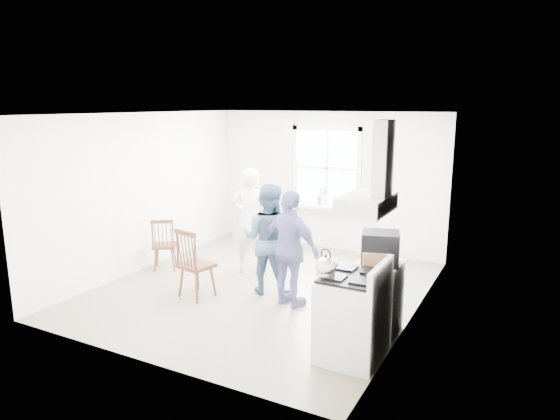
% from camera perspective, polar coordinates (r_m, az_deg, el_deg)
% --- Properties ---
extents(room_shell, '(4.62, 5.12, 2.64)m').
position_cam_1_polar(room_shell, '(7.29, -2.11, 0.67)').
color(room_shell, gray).
rests_on(room_shell, ground).
extents(window_assembly, '(1.88, 0.24, 1.70)m').
position_cam_1_polar(window_assembly, '(9.43, 5.32, 4.25)').
color(window_assembly, white).
rests_on(window_assembly, room_shell).
extents(range_hood, '(0.45, 0.76, 0.94)m').
position_cam_1_polar(range_hood, '(5.14, 10.50, 2.43)').
color(range_hood, white).
rests_on(range_hood, room_shell).
extents(shelf_unit, '(0.40, 0.30, 0.80)m').
position_cam_1_polar(shelf_unit, '(10.14, -2.39, -1.27)').
color(shelf_unit, gray).
rests_on(shelf_unit, ground).
extents(gas_stove, '(0.68, 0.76, 1.12)m').
position_cam_1_polar(gas_stove, '(5.59, 8.33, -11.87)').
color(gas_stove, white).
rests_on(gas_stove, ground).
extents(kettle, '(0.22, 0.22, 0.31)m').
position_cam_1_polar(kettle, '(5.31, 5.24, -6.54)').
color(kettle, silver).
rests_on(kettle, gas_stove).
extents(low_cabinet, '(0.50, 0.55, 0.90)m').
position_cam_1_polar(low_cabinet, '(6.20, 11.14, -9.85)').
color(low_cabinet, white).
rests_on(low_cabinet, ground).
extents(stereo_stack, '(0.52, 0.49, 0.38)m').
position_cam_1_polar(stereo_stack, '(5.95, 11.38, -4.27)').
color(stereo_stack, black).
rests_on(stereo_stack, low_cabinet).
extents(cardboard_box, '(0.34, 0.30, 0.18)m').
position_cam_1_polar(cardboard_box, '(5.83, 10.77, -5.62)').
color(cardboard_box, '#9C6C4B').
rests_on(cardboard_box, low_cabinet).
extents(windsor_chair_a, '(0.52, 0.52, 0.90)m').
position_cam_1_polar(windsor_chair_a, '(8.47, -13.18, -3.26)').
color(windsor_chair_a, '#4B2418').
rests_on(windsor_chair_a, ground).
extents(windsor_chair_b, '(0.51, 0.50, 1.03)m').
position_cam_1_polar(windsor_chair_b, '(7.17, -10.23, -5.27)').
color(windsor_chair_b, '#4B2418').
rests_on(windsor_chair_b, ground).
extents(person_left, '(0.82, 0.82, 1.74)m').
position_cam_1_polar(person_left, '(8.14, -3.43, -1.23)').
color(person_left, white).
rests_on(person_left, ground).
extents(person_mid, '(0.91, 0.91, 1.63)m').
position_cam_1_polar(person_mid, '(7.26, -1.34, -3.30)').
color(person_mid, '#435E7D').
rests_on(person_mid, ground).
extents(person_right, '(1.16, 1.16, 1.62)m').
position_cam_1_polar(person_right, '(6.78, 1.24, -4.49)').
color(person_right, navy).
rests_on(person_right, ground).
extents(potted_plant, '(0.24, 0.24, 0.36)m').
position_cam_1_polar(potted_plant, '(9.44, 4.76, 1.60)').
color(potted_plant, '#316F33').
rests_on(potted_plant, window_assembly).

